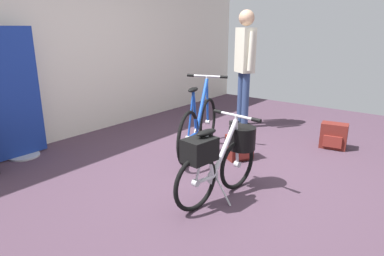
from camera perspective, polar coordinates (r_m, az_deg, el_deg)
The scene contains 8 objects.
ground_plane at distance 3.59m, azimuth 4.29°, elevation -8.60°, with size 8.07×8.07×0.00m, color #473342.
back_wall at distance 5.07m, azimuth -20.27°, elevation 14.63°, with size 8.07×0.10×2.87m, color silver.
floor_banner_stand at distance 4.48m, azimuth -27.64°, elevation 3.93°, with size 0.60×0.36×1.55m.
folding_bike_foreground at distance 3.08m, azimuth 5.04°, elevation -4.65°, with size 1.09×0.53×0.77m.
display_bike_left at distance 4.13m, azimuth 1.15°, elevation 0.27°, with size 1.32×0.59×0.96m.
visitor_near_wall at distance 5.30m, azimuth 8.89°, elevation 11.15°, with size 0.38×0.45×1.78m.
backpack_on_floor at distance 4.77m, azimuth 22.85°, elevation -1.27°, with size 0.26×0.35×0.34m.
handbag_on_floor at distance 4.09m, azimuth 8.04°, elevation -3.22°, with size 0.35×0.32×0.30m.
Camera 1 is at (-2.71, -1.79, 1.54)m, focal length 31.50 mm.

